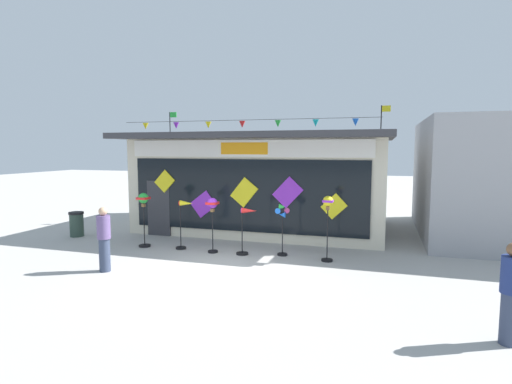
# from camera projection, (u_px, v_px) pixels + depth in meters

# --- Properties ---
(ground_plane) EXTENTS (80.00, 80.00, 0.00)m
(ground_plane) POSITION_uv_depth(u_px,v_px,m) (219.00, 269.00, 10.77)
(ground_plane) COLOR #ADAAA5
(kite_shop_building) EXTENTS (9.55, 6.64, 4.72)m
(kite_shop_building) POSITION_uv_depth(u_px,v_px,m) (267.00, 181.00, 16.39)
(kite_shop_building) COLOR beige
(kite_shop_building) RESTS_ON ground_plane
(wind_spinner_far_left) EXTENTS (0.38, 0.38, 1.75)m
(wind_spinner_far_left) POSITION_uv_depth(u_px,v_px,m) (144.00, 206.00, 13.08)
(wind_spinner_far_left) COLOR black
(wind_spinner_far_left) RESTS_ON ground_plane
(wind_spinner_left) EXTENTS (0.60, 0.33, 1.55)m
(wind_spinner_left) POSITION_uv_depth(u_px,v_px,m) (184.00, 218.00, 12.79)
(wind_spinner_left) COLOR black
(wind_spinner_left) RESTS_ON ground_plane
(wind_spinner_center_left) EXTENTS (0.33, 0.33, 1.68)m
(wind_spinner_center_left) POSITION_uv_depth(u_px,v_px,m) (212.00, 210.00, 12.34)
(wind_spinner_center_left) COLOR black
(wind_spinner_center_left) RESTS_ON ground_plane
(wind_spinner_center_right) EXTENTS (0.64, 0.36, 1.42)m
(wind_spinner_center_right) POSITION_uv_depth(u_px,v_px,m) (246.00, 227.00, 12.12)
(wind_spinner_center_right) COLOR black
(wind_spinner_center_right) RESTS_ON ground_plane
(wind_spinner_right) EXTENTS (0.40, 0.30, 1.55)m
(wind_spinner_right) POSITION_uv_depth(u_px,v_px,m) (282.00, 220.00, 12.00)
(wind_spinner_right) COLOR black
(wind_spinner_right) RESTS_ON ground_plane
(wind_spinner_far_right) EXTENTS (0.32, 0.32, 1.85)m
(wind_spinner_far_right) POSITION_uv_depth(u_px,v_px,m) (328.00, 213.00, 11.37)
(wind_spinner_far_right) COLOR black
(wind_spinner_far_right) RESTS_ON ground_plane
(person_near_camera) EXTENTS (0.48, 0.42, 1.68)m
(person_near_camera) POSITION_uv_depth(u_px,v_px,m) (512.00, 291.00, 6.55)
(person_near_camera) COLOR #333D56
(person_near_camera) RESTS_ON ground_plane
(person_mid_plaza) EXTENTS (0.34, 0.34, 1.68)m
(person_mid_plaza) POSITION_uv_depth(u_px,v_px,m) (104.00, 239.00, 10.49)
(person_mid_plaza) COLOR #333D56
(person_mid_plaza) RESTS_ON ground_plane
(trash_bin) EXTENTS (0.52, 0.52, 0.89)m
(trash_bin) POSITION_uv_depth(u_px,v_px,m) (77.00, 224.00, 14.74)
(trash_bin) COLOR #2D4238
(trash_bin) RESTS_ON ground_plane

